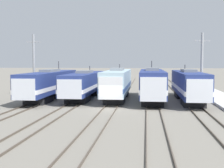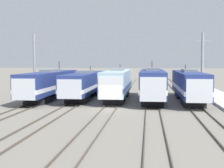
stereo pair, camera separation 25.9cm
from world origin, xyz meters
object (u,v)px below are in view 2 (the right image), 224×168
at_px(catenary_tower_right, 202,65).
at_px(locomotive_center, 117,83).
at_px(locomotive_far_left, 50,84).
at_px(locomotive_center_left, 84,84).
at_px(locomotive_far_right, 189,85).
at_px(locomotive_center_right, 152,84).
at_px(catenary_tower_left, 34,65).

bearing_deg(catenary_tower_right, locomotive_center, -169.72).
bearing_deg(locomotive_far_left, locomotive_center_left, 12.09).
bearing_deg(locomotive_far_right, locomotive_center_left, 172.21).
distance_m(locomotive_center, catenary_tower_right, 12.00).
bearing_deg(locomotive_center, locomotive_far_right, -7.76).
xyz_separation_m(locomotive_center, catenary_tower_right, (11.55, 2.09, 2.50)).
height_order(locomotive_far_left, locomotive_center_right, locomotive_center_right).
xyz_separation_m(locomotive_far_left, catenary_tower_left, (-3.04, 2.45, 2.60)).
bearing_deg(locomotive_center_left, locomotive_far_left, -167.91).
relative_size(locomotive_center_left, locomotive_far_right, 1.04).
distance_m(locomotive_far_right, catenary_tower_left, 22.21).
bearing_deg(locomotive_center_left, catenary_tower_right, 5.10).
bearing_deg(locomotive_center_left, locomotive_center_right, -12.51).
relative_size(locomotive_center_left, locomotive_center, 1.08).
xyz_separation_m(locomotive_far_right, catenary_tower_right, (2.16, 3.37, 2.55)).
bearing_deg(locomotive_far_left, locomotive_center, 2.19).
bearing_deg(locomotive_far_left, locomotive_center_right, -4.38).
xyz_separation_m(locomotive_far_left, locomotive_center_left, (4.69, 1.00, -0.08)).
distance_m(locomotive_far_left, locomotive_center_left, 4.80).
distance_m(locomotive_far_left, catenary_tower_left, 4.69).
bearing_deg(locomotive_far_left, catenary_tower_left, 141.08).
height_order(locomotive_center_left, locomotive_center_right, locomotive_center_right).
bearing_deg(locomotive_far_right, locomotive_center, 172.24).
bearing_deg(catenary_tower_right, locomotive_far_left, -173.32).
relative_size(locomotive_center_left, catenary_tower_right, 1.98).
height_order(locomotive_far_left, locomotive_center_left, locomotive_far_left).
xyz_separation_m(locomotive_center_left, catenary_tower_left, (-7.73, 1.45, 2.68)).
bearing_deg(locomotive_center, locomotive_center_right, -17.01).
relative_size(locomotive_far_left, locomotive_center, 1.17).
relative_size(catenary_tower_left, catenary_tower_right, 1.00).
xyz_separation_m(locomotive_center_left, locomotive_center_right, (9.38, -2.08, 0.21)).
bearing_deg(locomotive_center_left, catenary_tower_left, 169.39).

